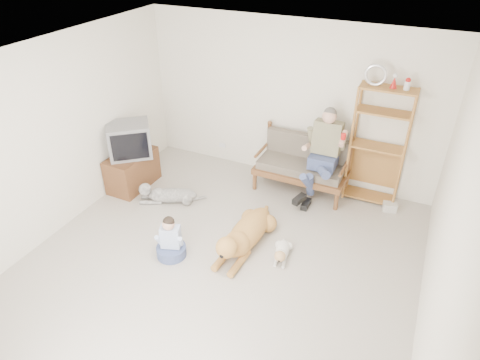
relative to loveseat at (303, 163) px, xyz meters
The scene contains 16 objects.
floor 2.47m from the loveseat, 99.83° to the right, with size 5.50×5.50×0.00m, color beige.
ceiling 3.28m from the loveseat, 99.83° to the right, with size 5.50×5.50×0.00m, color white.
wall_back 1.02m from the loveseat, 138.77° to the left, with size 5.00×5.00×0.00m, color silver.
wall_left 3.86m from the loveseat, 140.67° to the right, with size 5.50×5.50×0.00m, color silver.
wall_right 3.29m from the loveseat, 48.85° to the right, with size 5.50×5.50×0.00m, color silver.
loveseat is the anchor object (origin of this frame).
man 0.45m from the loveseat, 33.70° to the right, with size 0.58×0.83×1.34m.
etagere 1.23m from the loveseat, ahead, with size 0.85×0.37×2.21m.
book_stack 1.54m from the loveseat, ahead, with size 0.21×0.15×0.13m, color silver.
tv_stand 2.87m from the loveseat, 157.00° to the right, with size 0.52×0.91×0.60m.
crt_tv 2.86m from the loveseat, 156.96° to the right, with size 0.85×0.83×0.55m.
wall_outlet 1.71m from the loveseat, 168.20° to the left, with size 0.12×0.02×0.08m, color silver.
golden_retriever 1.84m from the loveseat, 98.00° to the right, with size 0.47×1.67×0.50m.
shaggy_dog 2.29m from the loveseat, 144.93° to the right, with size 1.03×0.59×0.34m.
terrier 1.87m from the loveseat, 80.42° to the right, with size 0.25×0.63×0.24m.
child 2.62m from the loveseat, 114.60° to the right, with size 0.41×0.41×0.64m.
Camera 1 is at (2.03, -3.64, 3.98)m, focal length 32.00 mm.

